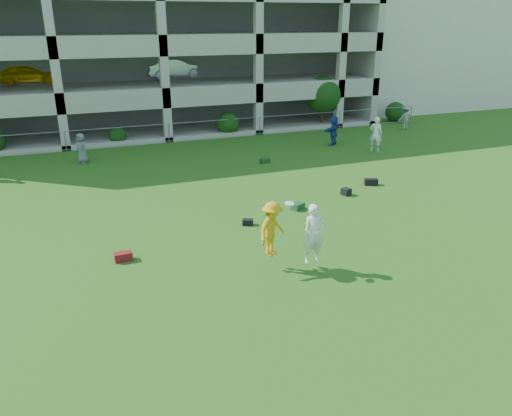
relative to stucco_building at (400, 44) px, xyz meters
name	(u,v)px	position (x,y,z in m)	size (l,w,h in m)	color
ground	(306,287)	(-23.00, -28.00, -5.00)	(100.00, 100.00, 0.00)	#235114
stucco_building	(400,44)	(0.00, 0.00, 0.00)	(16.00, 14.00, 10.00)	beige
bystander_c	(81,148)	(-28.25, -11.99, -4.20)	(0.78, 0.51, 1.59)	slate
bystander_d	(333,130)	(-13.88, -13.20, -4.11)	(1.65, 0.53, 1.78)	navy
bystander_e	(376,134)	(-12.38, -15.41, -4.00)	(0.73, 0.48, 2.00)	silver
bystander_f	(406,117)	(-7.01, -10.98, -4.18)	(1.07, 0.61, 1.65)	gray
bag_red_a	(123,257)	(-27.69, -24.44, -4.86)	(0.55, 0.30, 0.28)	#5C0F14
bag_black_b	(248,222)	(-23.00, -23.11, -4.89)	(0.40, 0.25, 0.22)	black
bag_green_c	(298,206)	(-20.57, -22.31, -4.87)	(0.50, 0.35, 0.26)	#153B1E
crate_d	(346,192)	(-17.86, -21.49, -4.85)	(0.35, 0.35, 0.30)	black
bag_black_e	(371,182)	(-16.06, -20.68, -4.85)	(0.60, 0.30, 0.30)	black
bag_green_g	(265,161)	(-19.23, -15.48, -4.88)	(0.50, 0.30, 0.25)	#153B19
frisbee_contest	(286,231)	(-23.13, -26.75, -3.74)	(2.16, 1.26, 2.00)	orange
parking_garage	(140,35)	(-23.01, -0.30, 1.01)	(30.00, 14.00, 12.00)	#9E998C
fence	(169,133)	(-23.00, -9.00, -4.39)	(36.06, 0.06, 1.20)	gray
shrub_row	(236,111)	(-18.41, -8.30, -3.49)	(34.38, 2.52, 3.50)	#163D11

